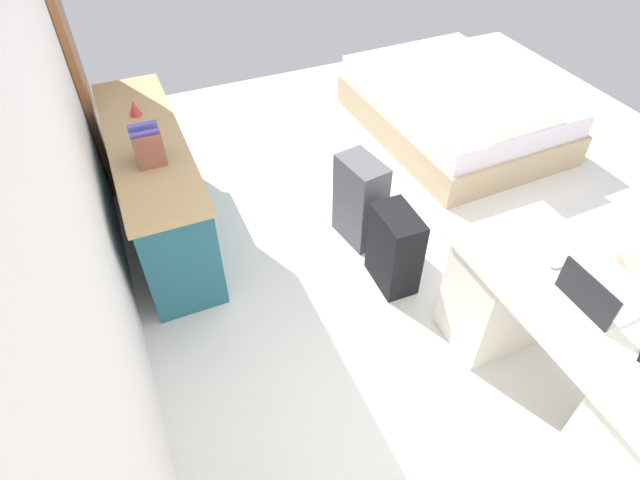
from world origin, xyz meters
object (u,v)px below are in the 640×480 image
at_px(bed, 455,108).
at_px(credenza, 157,186).
at_px(suitcase_spare_grey, 360,201).
at_px(desk, 569,354).
at_px(figurine_small, 134,108).
at_px(laptop, 593,298).
at_px(suitcase_black, 395,249).
at_px(computer_mouse, 557,263).

bearing_deg(bed, credenza, 96.34).
distance_m(credenza, suitcase_spare_grey, 1.42).
height_order(desk, figurine_small, figurine_small).
height_order(laptop, figurine_small, laptop).
bearing_deg(desk, suitcase_black, 18.73).
relative_size(desk, credenza, 0.80).
bearing_deg(credenza, figurine_small, 0.28).
xyz_separation_m(suitcase_spare_grey, laptop, (-1.55, -0.38, 0.46)).
relative_size(desk, laptop, 4.64).
bearing_deg(laptop, computer_mouse, -8.64).
height_order(suitcase_black, figurine_small, figurine_small).
relative_size(credenza, suitcase_black, 3.17).
relative_size(credenza, figurine_small, 16.36).
height_order(bed, figurine_small, figurine_small).
bearing_deg(figurine_small, credenza, -179.72).
relative_size(desk, figurine_small, 13.13).
distance_m(desk, credenza, 2.76).
height_order(laptop, computer_mouse, laptop).
distance_m(credenza, figurine_small, 0.54).
xyz_separation_m(desk, computer_mouse, (0.29, -0.04, 0.37)).
distance_m(desk, figurine_small, 3.05).
xyz_separation_m(suitcase_black, laptop, (-1.06, -0.37, 0.50)).
height_order(credenza, figurine_small, figurine_small).
distance_m(credenza, suitcase_black, 1.70).
xyz_separation_m(credenza, suitcase_black, (-1.12, -1.27, -0.11)).
bearing_deg(bed, computer_mouse, 155.54).
bearing_deg(credenza, computer_mouse, -138.80).
bearing_deg(suitcase_black, figurine_small, 43.16).
height_order(suitcase_spare_grey, figurine_small, figurine_small).
distance_m(suitcase_black, figurine_small, 1.99).
xyz_separation_m(suitcase_black, figurine_small, (1.43, 1.27, 0.55)).
bearing_deg(desk, figurine_small, 33.03).
distance_m(bed, laptop, 2.75).
xyz_separation_m(suitcase_black, suitcase_spare_grey, (0.48, 0.01, 0.04)).
height_order(bed, suitcase_spare_grey, suitcase_spare_grey).
distance_m(credenza, computer_mouse, 2.58).
bearing_deg(computer_mouse, desk, 172.07).
distance_m(desk, bed, 2.73).
bearing_deg(figurine_small, suitcase_spare_grey, -126.94).
bearing_deg(suitcase_spare_grey, bed, -65.80).
distance_m(bed, computer_mouse, 2.49).
relative_size(computer_mouse, figurine_small, 0.91).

